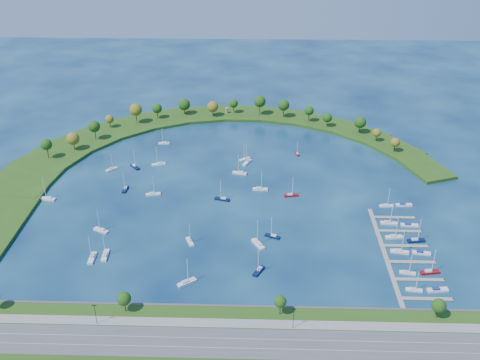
{
  "coord_description": "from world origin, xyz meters",
  "views": [
    {
      "loc": [
        13.48,
        -281.54,
        161.35
      ],
      "look_at": [
        5.0,
        5.0,
        4.0
      ],
      "focal_mm": 41.07,
      "sensor_mm": 36.0,
      "label": 1
    }
  ],
  "objects_px": {
    "moored_boat_9": "(291,195)",
    "moored_boat_18": "(112,169)",
    "moored_boat_10": "(190,241)",
    "moored_boat_15": "(247,162)",
    "docked_boat_0": "(414,289)",
    "moored_boat_5": "(101,230)",
    "moored_boat_17": "(273,236)",
    "moored_boat_19": "(260,189)",
    "moored_boat_21": "(159,164)",
    "docked_boat_3": "(430,271)",
    "docked_boat_4": "(400,251)",
    "moored_boat_11": "(240,173)",
    "harbor_tower": "(227,110)",
    "moored_boat_1": "(125,189)",
    "moored_boat_13": "(222,199)",
    "moored_boat_2": "(164,143)",
    "moored_boat_0": "(297,153)",
    "docked_boat_5": "(421,253)",
    "moored_boat_20": "(245,158)",
    "docked_boat_2": "(408,272)",
    "docked_boat_8": "(389,223)",
    "moored_boat_6": "(259,270)",
    "docked_boat_10": "(386,205)",
    "moored_boat_14": "(48,198)",
    "docked_boat_1": "(437,290)",
    "docked_boat_9": "(409,225)",
    "docked_boat_11": "(404,205)",
    "moored_boat_12": "(187,282)",
    "moored_boat_4": "(105,255)",
    "moored_boat_3": "(135,166)",
    "docked_boat_6": "(394,237)",
    "moored_boat_16": "(92,257)",
    "moored_boat_7": "(258,244)",
    "docked_boat_7": "(416,240)",
    "moored_boat_8": "(153,194)",
    "dock_system": "(400,254)"
  },
  "relations": [
    {
      "from": "docked_boat_3",
      "to": "docked_boat_4",
      "type": "relative_size",
      "value": 1.02
    },
    {
      "from": "docked_boat_3",
      "to": "docked_boat_0",
      "type": "bearing_deg",
      "value": -138.27
    },
    {
      "from": "moored_boat_12",
      "to": "docked_boat_3",
      "type": "bearing_deg",
      "value": -30.47
    },
    {
      "from": "moored_boat_19",
      "to": "docked_boat_0",
      "type": "bearing_deg",
      "value": -50.27
    },
    {
      "from": "harbor_tower",
      "to": "docked_boat_6",
      "type": "distance_m",
      "value": 188.8
    },
    {
      "from": "moored_boat_11",
      "to": "docked_boat_2",
      "type": "distance_m",
      "value": 126.07
    },
    {
      "from": "docked_boat_11",
      "to": "moored_boat_8",
      "type": "bearing_deg",
      "value": 174.16
    },
    {
      "from": "moored_boat_4",
      "to": "moored_boat_13",
      "type": "xyz_separation_m",
      "value": [
        53.92,
        55.34,
        -0.03
      ]
    },
    {
      "from": "docked_boat_2",
      "to": "docked_boat_8",
      "type": "xyz_separation_m",
      "value": [
        -0.03,
        42.05,
        0.06
      ]
    },
    {
      "from": "moored_boat_10",
      "to": "moored_boat_11",
      "type": "bearing_deg",
      "value": 139.56
    },
    {
      "from": "moored_boat_17",
      "to": "moored_boat_19",
      "type": "relative_size",
      "value": 0.89
    },
    {
      "from": "moored_boat_7",
      "to": "docked_boat_6",
      "type": "relative_size",
      "value": 1.09
    },
    {
      "from": "moored_boat_3",
      "to": "docked_boat_6",
      "type": "bearing_deg",
      "value": 22.69
    },
    {
      "from": "moored_boat_0",
      "to": "docked_boat_5",
      "type": "xyz_separation_m",
      "value": [
        53.96,
        -109.67,
        -0.18
      ]
    },
    {
      "from": "moored_boat_5",
      "to": "moored_boat_19",
      "type": "xyz_separation_m",
      "value": [
        83.18,
        45.87,
        0.01
      ]
    },
    {
      "from": "docked_boat_0",
      "to": "docked_boat_8",
      "type": "height_order",
      "value": "docked_boat_8"
    },
    {
      "from": "docked_boat_0",
      "to": "moored_boat_5",
      "type": "bearing_deg",
      "value": 171.34
    },
    {
      "from": "moored_boat_11",
      "to": "harbor_tower",
      "type": "bearing_deg",
      "value": -69.9
    },
    {
      "from": "moored_boat_5",
      "to": "docked_boat_10",
      "type": "bearing_deg",
      "value": -141.49
    },
    {
      "from": "moored_boat_20",
      "to": "docked_boat_2",
      "type": "xyz_separation_m",
      "value": [
        78.29,
        -116.33,
        -0.01
      ]
    },
    {
      "from": "moored_boat_14",
      "to": "docked_boat_7",
      "type": "height_order",
      "value": "moored_boat_14"
    },
    {
      "from": "moored_boat_3",
      "to": "docked_boat_7",
      "type": "xyz_separation_m",
      "value": [
        158.71,
        -76.73,
        0.02
      ]
    },
    {
      "from": "moored_boat_9",
      "to": "moored_boat_17",
      "type": "distance_m",
      "value": 43.61
    },
    {
      "from": "moored_boat_11",
      "to": "moored_boat_14",
      "type": "height_order",
      "value": "moored_boat_14"
    },
    {
      "from": "moored_boat_21",
      "to": "harbor_tower",
      "type": "bearing_deg",
      "value": -132.44
    },
    {
      "from": "docked_boat_11",
      "to": "moored_boat_12",
      "type": "bearing_deg",
      "value": -150.81
    },
    {
      "from": "moored_boat_4",
      "to": "moored_boat_11",
      "type": "distance_m",
      "value": 107.79
    },
    {
      "from": "moored_boat_18",
      "to": "docked_boat_11",
      "type": "relative_size",
      "value": 1.24
    },
    {
      "from": "moored_boat_7",
      "to": "moored_boat_10",
      "type": "relative_size",
      "value": 1.22
    },
    {
      "from": "moored_boat_2",
      "to": "docked_boat_2",
      "type": "height_order",
      "value": "moored_boat_2"
    },
    {
      "from": "docked_boat_1",
      "to": "docked_boat_9",
      "type": "bearing_deg",
      "value": 82.98
    },
    {
      "from": "moored_boat_9",
      "to": "moored_boat_21",
      "type": "distance_m",
      "value": 91.06
    },
    {
      "from": "moored_boat_10",
      "to": "moored_boat_15",
      "type": "xyz_separation_m",
      "value": [
        27.36,
        89.35,
        0.03
      ]
    },
    {
      "from": "docked_boat_3",
      "to": "docked_boat_4",
      "type": "distance_m",
      "value": 18.88
    },
    {
      "from": "moored_boat_16",
      "to": "docked_boat_9",
      "type": "distance_m",
      "value": 163.85
    },
    {
      "from": "moored_boat_12",
      "to": "docked_boat_1",
      "type": "xyz_separation_m",
      "value": [
        112.5,
        -1.86,
        -0.24
      ]
    },
    {
      "from": "moored_boat_9",
      "to": "moored_boat_18",
      "type": "height_order",
      "value": "moored_boat_9"
    },
    {
      "from": "moored_boat_9",
      "to": "docked_boat_0",
      "type": "bearing_deg",
      "value": -69.52
    },
    {
      "from": "moored_boat_8",
      "to": "moored_boat_13",
      "type": "bearing_deg",
      "value": -17.7
    },
    {
      "from": "docked_boat_5",
      "to": "docked_boat_6",
      "type": "xyz_separation_m",
      "value": [
        -10.47,
        13.27,
        0.28
      ]
    },
    {
      "from": "moored_boat_17",
      "to": "moored_boat_2",
      "type": "bearing_deg",
      "value": -32.49
    },
    {
      "from": "moored_boat_14",
      "to": "docked_boat_11",
      "type": "height_order",
      "value": "moored_boat_14"
    },
    {
      "from": "moored_boat_20",
      "to": "moored_boat_18",
      "type": "bearing_deg",
      "value": -23.07
    },
    {
      "from": "moored_boat_21",
      "to": "docked_boat_0",
      "type": "xyz_separation_m",
      "value": [
        133.68,
        -119.27,
        -0.06
      ]
    },
    {
      "from": "dock_system",
      "to": "docked_boat_9",
      "type": "xyz_separation_m",
      "value": [
        10.67,
        25.04,
        0.33
      ]
    },
    {
      "from": "docked_boat_10",
      "to": "moored_boat_14",
      "type": "bearing_deg",
      "value": 174.44
    },
    {
      "from": "moored_boat_0",
      "to": "docked_boat_2",
      "type": "bearing_deg",
      "value": -172.85
    },
    {
      "from": "docked_boat_0",
      "to": "docked_boat_5",
      "type": "relative_size",
      "value": 1.2
    },
    {
      "from": "moored_boat_6",
      "to": "docked_boat_5",
      "type": "bearing_deg",
      "value": 129.66
    },
    {
      "from": "moored_boat_1",
      "to": "moored_boat_13",
      "type": "distance_m",
      "value": 58.83
    }
  ]
}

